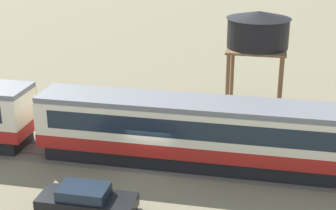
# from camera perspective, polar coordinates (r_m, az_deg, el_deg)

# --- Properties ---
(ground_plane) EXTENTS (600.00, 600.00, 0.00)m
(ground_plane) POSITION_cam_1_polar(r_m,az_deg,el_deg) (30.03, -1.90, -6.88)
(ground_plane) COLOR #7A7056
(passenger_train) EXTENTS (88.92, 3.11, 3.93)m
(passenger_train) POSITION_cam_1_polar(r_m,az_deg,el_deg) (32.20, -13.94, -1.29)
(passenger_train) COLOR #AD1E19
(passenger_train) RESTS_ON ground_plane
(railway_track) EXTENTS (159.64, 3.60, 0.04)m
(railway_track) POSITION_cam_1_polar(r_m,az_deg,el_deg) (31.57, -6.77, -5.57)
(railway_track) COLOR #665B51
(railway_track) RESTS_ON ground_plane
(water_tower) EXTENTS (4.55, 4.55, 7.42)m
(water_tower) POSITION_cam_1_polar(r_m,az_deg,el_deg) (37.12, 9.94, 8.03)
(water_tower) COLOR brown
(water_tower) RESTS_ON ground_plane
(parked_car_black) EXTENTS (4.79, 1.91, 1.37)m
(parked_car_black) POSITION_cam_1_polar(r_m,az_deg,el_deg) (25.87, -9.04, -10.36)
(parked_car_black) COLOR black
(parked_car_black) RESTS_ON ground_plane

